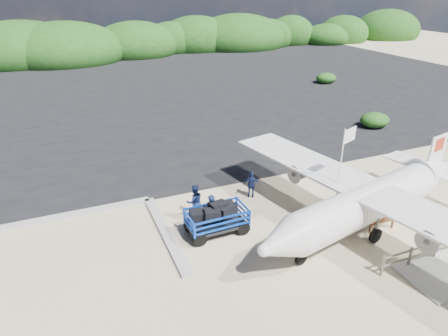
# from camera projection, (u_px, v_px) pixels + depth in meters

# --- Properties ---
(ground) EXTENTS (160.00, 160.00, 0.00)m
(ground) POSITION_uv_depth(u_px,v_px,m) (261.00, 229.00, 19.84)
(ground) COLOR beige
(asphalt_apron) EXTENTS (90.00, 50.00, 0.04)m
(asphalt_apron) POSITION_uv_depth(u_px,v_px,m) (137.00, 91.00, 44.86)
(asphalt_apron) COLOR #B2B2B2
(asphalt_apron) RESTS_ON ground
(lagoon) EXTENTS (9.00, 7.00, 0.40)m
(lagoon) POSITION_uv_depth(u_px,v_px,m) (68.00, 256.00, 17.91)
(lagoon) COLOR #B2B2B2
(lagoon) RESTS_ON ground
(walkway_pad) EXTENTS (3.50, 2.50, 0.10)m
(walkway_pad) POSITION_uv_depth(u_px,v_px,m) (444.00, 274.00, 16.78)
(walkway_pad) COLOR #B2B2B2
(walkway_pad) RESTS_ON ground
(vegetation_band) EXTENTS (124.00, 8.00, 4.40)m
(vegetation_band) POSITION_uv_depth(u_px,v_px,m) (105.00, 57.00, 65.72)
(vegetation_band) COLOR #B2B2B2
(vegetation_band) RESTS_ON ground
(fence) EXTENTS (6.40, 2.00, 1.10)m
(fence) POSITION_uv_depth(u_px,v_px,m) (433.00, 258.00, 17.79)
(fence) COLOR #B2B2B2
(fence) RESTS_ON ground
(baggage_cart) EXTENTS (3.18, 1.86, 1.57)m
(baggage_cart) POSITION_uv_depth(u_px,v_px,m) (217.00, 233.00, 19.55)
(baggage_cart) COLOR blue
(baggage_cart) RESTS_ON ground
(flagpole) EXTENTS (1.12, 0.78, 5.17)m
(flagpole) POSITION_uv_depth(u_px,v_px,m) (332.00, 226.00, 20.11)
(flagpole) COLOR white
(flagpole) RESTS_ON ground
(signboard) EXTENTS (1.53, 0.23, 1.25)m
(signboard) POSITION_uv_depth(u_px,v_px,m) (381.00, 230.00, 19.75)
(signboard) COLOR brown
(signboard) RESTS_ON ground
(crew_a) EXTENTS (0.84, 0.70, 1.97)m
(crew_a) POSITION_uv_depth(u_px,v_px,m) (211.00, 213.00, 19.40)
(crew_a) COLOR #131F4A
(crew_a) RESTS_ON ground
(crew_b) EXTENTS (0.93, 0.73, 1.87)m
(crew_b) POSITION_uv_depth(u_px,v_px,m) (195.00, 202.00, 20.45)
(crew_b) COLOR #131F4A
(crew_b) RESTS_ON ground
(crew_c) EXTENTS (1.00, 0.74, 1.58)m
(crew_c) POSITION_uv_depth(u_px,v_px,m) (252.00, 185.00, 22.48)
(crew_c) COLOR #131F4A
(crew_c) RESTS_ON ground
(aircraft_large) EXTENTS (19.58, 19.58, 4.95)m
(aircraft_large) POSITION_uv_depth(u_px,v_px,m) (284.00, 104.00, 40.17)
(aircraft_large) COLOR #B2B2B2
(aircraft_large) RESTS_ON ground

